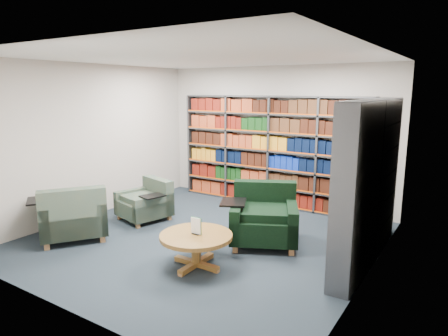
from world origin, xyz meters
The scene contains 7 objects.
room_shell centered at (0.00, 0.00, 1.40)m, with size 5.02×5.02×2.82m.
bookshelf_back centered at (0.00, 2.34, 1.10)m, with size 4.00×0.28×2.20m.
bookshelf_right centered at (2.34, 0.60, 1.10)m, with size 0.28×2.50×2.20m.
chair_teal_left centered at (-1.45, 0.27, 0.29)m, with size 1.04×0.97×0.72m.
chair_green_right centered at (0.84, 0.44, 0.36)m, with size 1.33×1.32×0.90m.
chair_teal_front centered at (-1.72, -1.12, 0.36)m, with size 1.35×1.35×0.88m.
coffee_table centered at (0.51, -0.88, 0.36)m, with size 0.97×0.97×0.68m.
Camera 1 is at (3.53, -4.88, 2.34)m, focal length 32.00 mm.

